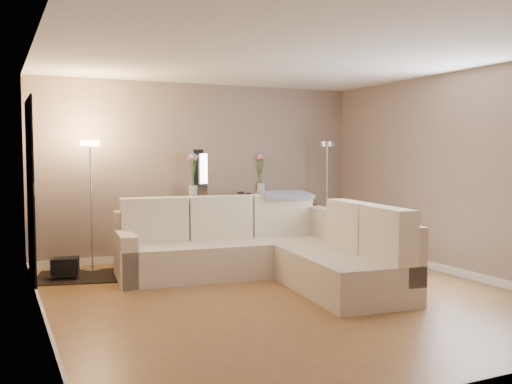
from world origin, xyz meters
name	(u,v)px	position (x,y,z in m)	size (l,w,h in m)	color
floor	(287,298)	(0.00, 0.00, -0.01)	(5.00, 5.50, 0.01)	olive
ceiling	(288,55)	(0.00, 0.00, 2.60)	(5.00, 5.50, 0.01)	white
wall_back	(202,171)	(0.00, 2.76, 1.30)	(5.00, 0.02, 2.60)	gray
wall_front	(491,196)	(0.00, -2.76, 1.30)	(5.00, 0.02, 2.60)	gray
wall_left	(38,184)	(-2.51, 0.00, 1.30)	(0.02, 5.50, 2.60)	gray
wall_right	(463,174)	(2.51, 0.00, 1.30)	(0.02, 5.50, 2.60)	gray
baseboard_back	(203,253)	(0.00, 2.73, 0.05)	(5.00, 0.03, 0.10)	white
baseboard_left	(45,321)	(-2.48, 0.00, 0.05)	(0.03, 5.50, 0.10)	white
baseboard_right	(459,272)	(2.48, 0.00, 0.05)	(0.03, 5.50, 0.10)	white
doorway	(30,193)	(-2.48, 1.70, 1.10)	(0.02, 1.20, 2.20)	black
switch_plate	(35,189)	(-2.48, 0.85, 1.20)	(0.02, 0.08, 0.12)	white
sectional_sofa	(268,249)	(0.21, 0.91, 0.37)	(2.92, 2.99, 1.00)	beige
throw_blanket	(285,195)	(0.79, 1.55, 0.99)	(0.72, 0.41, 0.05)	gray
console_table	(224,224)	(0.30, 2.63, 0.49)	(1.43, 0.55, 0.86)	black
leaning_mirror	(223,175)	(0.36, 2.81, 1.23)	(0.99, 0.17, 0.77)	black
table_decor	(229,199)	(0.38, 2.59, 0.87)	(0.60, 0.15, 0.14)	orange
flower_vase_left	(193,182)	(-0.20, 2.56, 1.15)	(0.17, 0.14, 0.74)	silver
flower_vase_right	(261,180)	(0.97, 2.71, 1.15)	(0.17, 0.14, 0.74)	silver
floor_lamp_lit	(91,179)	(-1.71, 2.28, 1.23)	(0.30, 0.30, 1.73)	silver
floor_lamp_unlit	(327,174)	(1.94, 2.31, 1.23)	(0.27, 0.27, 1.75)	silver
charcoal_rug	(83,276)	(-1.88, 1.98, 0.01)	(1.13, 0.85, 0.02)	black
black_bag	(65,266)	(-2.09, 1.92, 0.17)	(0.32, 0.23, 0.21)	black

